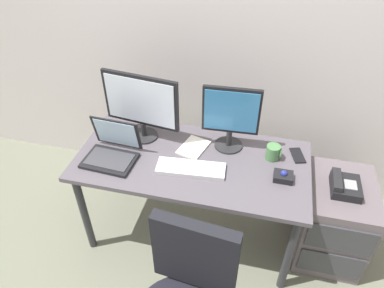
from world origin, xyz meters
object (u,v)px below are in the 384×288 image
desk_phone (344,186)px  keyboard (191,168)px  trackball_mouse (283,176)px  monitor_main (141,104)px  file_cabinet (332,220)px  paper_notepad (194,147)px  cell_phone (298,155)px  laptop (112,150)px  coffee_mug (273,152)px  monitor_side (231,116)px

desk_phone → keyboard: 0.93m
trackball_mouse → monitor_main: bearing=167.9°
desk_phone → keyboard: bearing=-170.2°
file_cabinet → paper_notepad: size_ratio=2.85×
file_cabinet → desk_phone: 0.33m
file_cabinet → keyboard: keyboard is taller
monitor_main → cell_phone: monitor_main is taller
cell_phone → laptop: bearing=177.4°
monitor_main → keyboard: size_ratio=1.20×
file_cabinet → desk_phone: bearing=-116.8°
file_cabinet → paper_notepad: 1.03m
cell_phone → desk_phone: bearing=-39.1°
trackball_mouse → paper_notepad: size_ratio=0.53×
monitor_main → file_cabinet: bearing=-3.1°
file_cabinet → trackball_mouse: bearing=-161.5°
desk_phone → paper_notepad: paper_notepad is taller
desk_phone → file_cabinet: bearing=63.2°
desk_phone → cell_phone: size_ratio=1.41×
desk_phone → coffee_mug: 0.46m
keyboard → desk_phone: bearing=9.8°
laptop → paper_notepad: laptop is taller
paper_notepad → cell_phone: 0.66m
monitor_side → keyboard: (-0.18, -0.28, -0.22)m
monitor_main → trackball_mouse: size_ratio=4.57×
keyboard → laptop: (-0.50, 0.00, 0.04)m
monitor_side → keyboard: 0.40m
keyboard → coffee_mug: 0.52m
trackball_mouse → paper_notepad: 0.59m
file_cabinet → monitor_main: monitor_main is taller
keyboard → monitor_side: bearing=56.4°
monitor_main → laptop: monitor_main is taller
monitor_side → cell_phone: size_ratio=3.01×
keyboard → laptop: laptop is taller
trackball_mouse → laptop: bearing=-177.4°
file_cabinet → coffee_mug: bearing=174.0°
laptop → coffee_mug: 0.99m
keyboard → cell_phone: keyboard is taller
desk_phone → cell_phone: (-0.29, 0.12, 0.08)m
monitor_side → laptop: bearing=-158.0°
laptop → desk_phone: bearing=6.4°
keyboard → monitor_main: bearing=147.4°
monitor_side → trackball_mouse: size_ratio=3.89×
file_cabinet → laptop: laptop is taller
monitor_main → coffee_mug: monitor_main is taller
file_cabinet → laptop: bearing=-173.0°
laptop → trackball_mouse: 1.04m
laptop → coffee_mug: size_ratio=3.41×
desk_phone → monitor_side: (-0.73, 0.12, 0.31)m
laptop → keyboard: bearing=-0.0°
file_cabinet → coffee_mug: (-0.45, 0.05, 0.45)m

